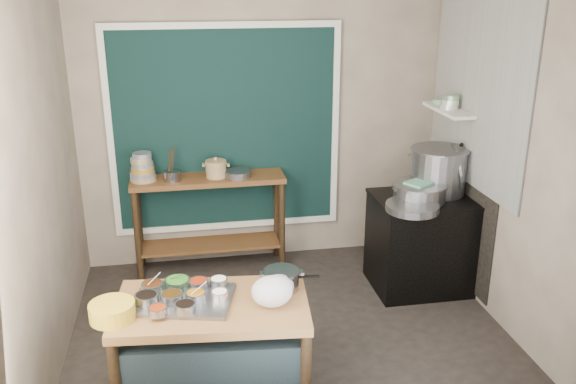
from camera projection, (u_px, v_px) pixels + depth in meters
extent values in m
cube|color=#2B2521|center=(289.00, 332.00, 5.00)|extent=(3.50, 3.00, 0.02)
cube|color=gray|center=(261.00, 123.00, 5.93)|extent=(3.50, 0.02, 2.80)
cube|color=gray|center=(41.00, 181.00, 4.24)|extent=(0.02, 3.00, 2.80)
cube|color=gray|center=(507.00, 156.00, 4.83)|extent=(0.02, 3.00, 2.80)
cube|color=black|center=(226.00, 130.00, 5.85)|extent=(2.10, 0.02, 1.90)
cube|color=#B2B2AA|center=(478.00, 88.00, 5.18)|extent=(0.02, 1.70, 1.70)
cube|color=black|center=(460.00, 209.00, 5.66)|extent=(0.01, 1.30, 1.30)
cube|color=beige|center=(449.00, 110.00, 5.53)|extent=(0.22, 0.70, 0.03)
cube|color=brown|center=(214.00, 352.00, 4.07)|extent=(1.32, 0.84, 0.75)
cube|color=brown|center=(210.00, 223.00, 5.94)|extent=(1.45, 0.40, 0.95)
cube|color=black|center=(423.00, 244.00, 5.60)|extent=(0.90, 0.68, 0.85)
cube|color=black|center=(426.00, 199.00, 5.45)|extent=(0.92, 0.69, 0.03)
cube|color=gray|center=(183.00, 299.00, 3.96)|extent=(0.72, 0.59, 0.03)
cylinder|color=gray|center=(152.00, 287.00, 4.02)|extent=(0.14, 0.14, 0.06)
cylinder|color=gray|center=(178.00, 284.00, 4.06)|extent=(0.17, 0.17, 0.07)
cylinder|color=gray|center=(158.00, 311.00, 3.75)|extent=(0.12, 0.12, 0.05)
cylinder|color=gray|center=(198.00, 284.00, 4.07)|extent=(0.13, 0.13, 0.06)
cylinder|color=silver|center=(220.00, 295.00, 3.94)|extent=(0.11, 0.11, 0.05)
cylinder|color=gray|center=(147.00, 299.00, 3.88)|extent=(0.15, 0.15, 0.06)
cylinder|color=gray|center=(196.00, 296.00, 3.91)|extent=(0.13, 0.13, 0.06)
cylinder|color=gray|center=(219.00, 282.00, 4.10)|extent=(0.12, 0.12, 0.05)
cylinder|color=gray|center=(172.00, 297.00, 3.90)|extent=(0.14, 0.14, 0.06)
cylinder|color=gray|center=(185.00, 307.00, 3.78)|extent=(0.13, 0.13, 0.06)
cylinder|color=gold|center=(112.00, 311.00, 3.74)|extent=(0.36, 0.36, 0.11)
ellipsoid|color=white|center=(272.00, 291.00, 3.88)|extent=(0.31, 0.28, 0.20)
ellipsoid|color=white|center=(279.00, 286.00, 4.00)|extent=(0.21, 0.18, 0.15)
cylinder|color=tan|center=(143.00, 178.00, 5.66)|extent=(0.24, 0.24, 0.05)
cylinder|color=gray|center=(143.00, 174.00, 5.65)|extent=(0.23, 0.23, 0.05)
cylinder|color=gold|center=(143.00, 169.00, 5.63)|extent=(0.21, 0.21, 0.05)
cylinder|color=gray|center=(142.00, 164.00, 5.62)|extent=(0.20, 0.20, 0.05)
cylinder|color=tan|center=(142.00, 160.00, 5.60)|extent=(0.19, 0.19, 0.05)
cylinder|color=gray|center=(142.00, 155.00, 5.59)|extent=(0.17, 0.17, 0.05)
cylinder|color=gray|center=(172.00, 176.00, 5.65)|extent=(0.20, 0.20, 0.10)
cylinder|color=gray|center=(238.00, 174.00, 5.76)|extent=(0.31, 0.31, 0.06)
cylinder|color=gray|center=(457.00, 168.00, 5.50)|extent=(0.25, 0.48, 0.46)
cube|color=#62A97E|center=(420.00, 183.00, 5.31)|extent=(0.30, 0.28, 0.02)
cylinder|color=gray|center=(412.00, 207.00, 5.13)|extent=(0.59, 0.59, 0.06)
cylinder|color=silver|center=(450.00, 107.00, 5.49)|extent=(0.16, 0.16, 0.04)
cylinder|color=silver|center=(451.00, 102.00, 5.48)|extent=(0.15, 0.15, 0.04)
cylinder|color=gray|center=(451.00, 97.00, 5.46)|extent=(0.14, 0.14, 0.04)
cylinder|color=gray|center=(440.00, 102.00, 5.71)|extent=(0.14, 0.14, 0.05)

